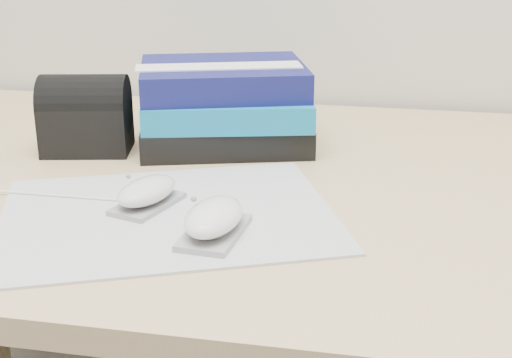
% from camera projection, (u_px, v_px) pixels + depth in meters
% --- Properties ---
extents(desk, '(1.60, 0.80, 0.73)m').
position_uv_depth(desk, '(336.00, 310.00, 1.09)').
color(desk, tan).
rests_on(desk, ground).
extents(mousepad, '(0.47, 0.42, 0.00)m').
position_uv_depth(mousepad, '(168.00, 214.00, 0.84)').
color(mousepad, '#9F9EA7').
rests_on(mousepad, desk).
extents(mouse_rear, '(0.08, 0.10, 0.04)m').
position_uv_depth(mouse_rear, '(147.00, 193.00, 0.85)').
color(mouse_rear, gray).
rests_on(mouse_rear, mousepad).
extents(mouse_front, '(0.07, 0.11, 0.04)m').
position_uv_depth(mouse_front, '(214.00, 219.00, 0.77)').
color(mouse_front, '#97979A').
rests_on(mouse_front, mousepad).
extents(usb_cable, '(0.24, 0.00, 0.00)m').
position_uv_depth(usb_cable, '(30.00, 193.00, 0.89)').
color(usb_cable, white).
rests_on(usb_cable, mousepad).
extents(book_stack, '(0.30, 0.26, 0.12)m').
position_uv_depth(book_stack, '(225.00, 105.00, 1.08)').
color(book_stack, black).
rests_on(book_stack, desk).
extents(pouch, '(0.14, 0.11, 0.12)m').
position_uv_depth(pouch, '(86.00, 115.00, 1.05)').
color(pouch, black).
rests_on(pouch, desk).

